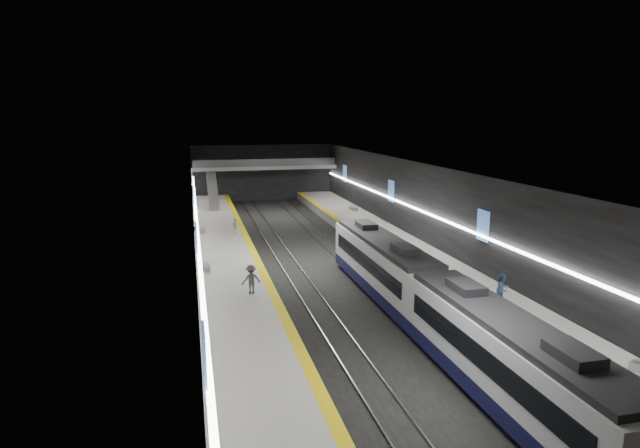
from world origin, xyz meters
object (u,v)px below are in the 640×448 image
object	(u,v)px
train	(430,300)
escalator	(213,191)
bench_right_far	(353,209)
passenger_right_b	(503,289)
bench_left_near	(206,267)
passenger_right_a	(438,272)
bench_left_far	(199,229)
passenger_left_b	(251,280)
passenger_left_a	(235,227)

from	to	relation	value
train	escalator	world-z (taller)	escalator
bench_right_far	passenger_right_b	size ratio (longest dim) A/B	0.86
escalator	bench_left_near	world-z (taller)	escalator
passenger_right_b	train	bearing A→B (deg)	172.26
train	passenger_right_a	xyz separation A→B (m)	(3.30, 5.77, -0.34)
escalator	passenger_right_b	world-z (taller)	escalator
bench_left_far	passenger_right_a	size ratio (longest dim) A/B	1.19
passenger_right_b	passenger_left_b	distance (m)	15.50
train	passenger_left_a	distance (m)	25.74
passenger_left_b	passenger_right_a	bearing A→B (deg)	164.63
passenger_left_b	passenger_left_a	bearing A→B (deg)	-102.03
bench_right_far	passenger_left_a	bearing A→B (deg)	-152.36
train	escalator	bearing A→B (deg)	103.57
bench_left_near	passenger_right_b	distance (m)	20.72
escalator	passenger_right_b	size ratio (longest dim) A/B	4.18
bench_left_near	passenger_left_b	bearing A→B (deg)	-70.82
bench_left_far	passenger_right_a	world-z (taller)	passenger_right_a
passenger_right_b	passenger_left_a	size ratio (longest dim) A/B	1.19
bench_left_near	bench_right_far	size ratio (longest dim) A/B	1.01
escalator	bench_right_far	xyz separation A→B (m)	(16.15, -7.14, -1.70)
passenger_right_a	bench_right_far	bearing A→B (deg)	0.95
bench_right_far	passenger_right_a	size ratio (longest dim) A/B	0.96
passenger_left_a	train	bearing A→B (deg)	-1.52
escalator	bench_left_far	distance (m)	15.33
passenger_right_a	passenger_right_b	xyz separation A→B (m)	(2.04, -4.47, 0.10)
bench_right_far	passenger_right_a	world-z (taller)	passenger_right_a
train	escalator	distance (m)	42.63
escalator	passenger_left_a	xyz separation A→B (m)	(1.29, -17.22, -1.10)
escalator	passenger_left_b	bearing A→B (deg)	-88.60
bench_left_far	passenger_left_b	distance (m)	19.73
train	bench_left_near	world-z (taller)	train
escalator	passenger_left_a	distance (m)	17.30
bench_right_far	passenger_right_a	bearing A→B (deg)	-102.23
train	passenger_left_a	world-z (taller)	train
escalator	passenger_left_a	world-z (taller)	escalator
escalator	passenger_left_b	distance (m)	34.65
passenger_right_a	passenger_right_b	bearing A→B (deg)	-148.88
bench_left_near	passenger_left_a	xyz separation A→B (m)	(3.08, 11.27, 0.60)
passenger_left_a	passenger_left_b	distance (m)	17.41
bench_left_near	passenger_right_a	xyz separation A→B (m)	(15.09, -7.18, 0.65)
bench_left_near	passenger_left_b	world-z (taller)	passenger_left_b
escalator	bench_left_far	bearing A→B (deg)	-97.54
passenger_right_a	passenger_left_b	world-z (taller)	passenger_left_b
bench_left_near	bench_left_far	xyz separation A→B (m)	(-0.21, 13.38, 0.04)
escalator	passenger_right_a	size ratio (longest dim) A/B	4.69
bench_right_far	passenger_right_b	bearing A→B (deg)	-97.94
escalator	bench_left_near	size ratio (longest dim) A/B	4.80
bench_right_far	train	bearing A→B (deg)	-106.68
passenger_right_a	passenger_left_a	size ratio (longest dim) A/B	1.06
train	bench_right_far	bearing A→B (deg)	79.84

